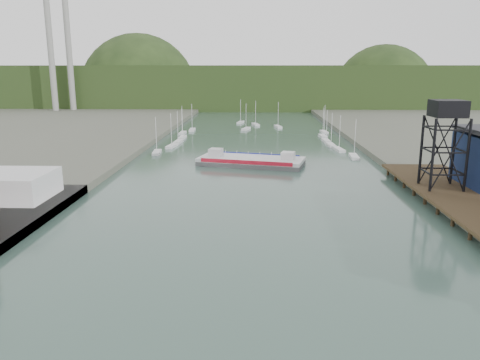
{
  "coord_description": "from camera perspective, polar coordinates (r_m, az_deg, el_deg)",
  "views": [
    {
      "loc": [
        0.67,
        -27.24,
        23.29
      ],
      "look_at": [
        -2.06,
        54.78,
        4.0
      ],
      "focal_mm": 35.0,
      "sensor_mm": 36.0,
      "label": 1
    }
  ],
  "objects": [
    {
      "name": "lift_tower",
      "position": [
        92.21,
        23.96,
        7.35
      ],
      "size": [
        6.5,
        6.5,
        16.0
      ],
      "color": "black",
      "rests_on": "east_pier"
    },
    {
      "name": "marina_sailboats",
      "position": [
        167.28,
        1.69,
        5.34
      ],
      "size": [
        57.71,
        92.65,
        0.9
      ],
      "color": "silver",
      "rests_on": "ground"
    },
    {
      "name": "smokestacks",
      "position": [
        280.87,
        -21.05,
        13.75
      ],
      "size": [
        11.2,
        8.2,
        60.0
      ],
      "color": "gray",
      "rests_on": "ground"
    },
    {
      "name": "chain_ferry",
      "position": [
        117.9,
        1.36,
        2.36
      ],
      "size": [
        27.8,
        16.42,
        3.75
      ],
      "rotation": [
        0.0,
        0.0,
        -0.24
      ],
      "color": "#515154",
      "rests_on": "ground"
    },
    {
      "name": "distant_hills",
      "position": [
        328.88,
        1.12,
        10.98
      ],
      "size": [
        500.0,
        120.0,
        80.0
      ],
      "color": "#1F3015",
      "rests_on": "ground"
    }
  ]
}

